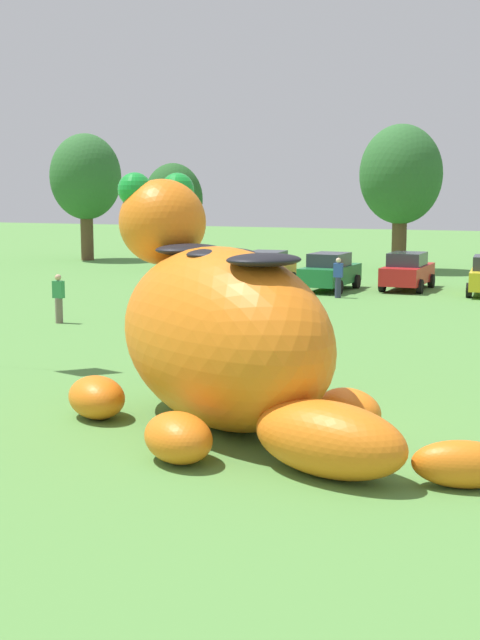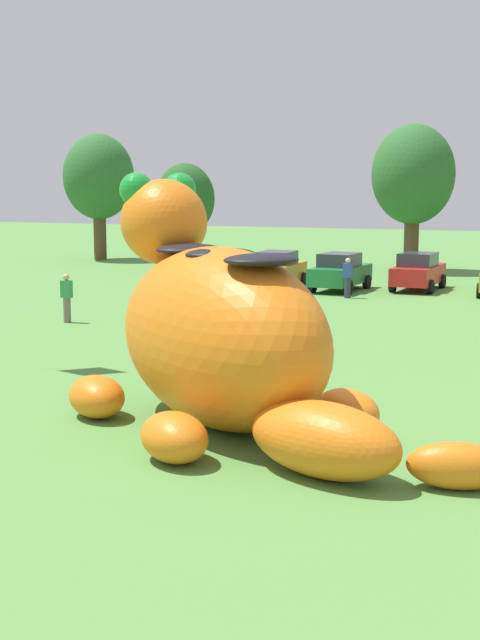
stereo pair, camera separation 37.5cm
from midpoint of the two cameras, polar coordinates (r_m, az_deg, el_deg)
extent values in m
plane|color=#568E42|center=(17.84, 3.17, -6.82)|extent=(160.00, 160.00, 0.00)
ellipsoid|color=orange|center=(17.53, -0.63, -1.10)|extent=(6.94, 6.45, 3.57)
ellipsoid|color=orange|center=(19.72, -4.37, 6.30)|extent=(2.80, 2.77, 1.89)
sphere|color=green|center=(19.75, -6.13, 8.34)|extent=(0.75, 0.75, 0.75)
sphere|color=green|center=(20.18, -3.38, 8.37)|extent=(0.75, 0.75, 0.75)
ellipsoid|color=black|center=(18.60, -2.73, 4.56)|extent=(1.79, 1.83, 0.24)
ellipsoid|color=black|center=(17.33, -0.64, 4.27)|extent=(1.79, 1.83, 0.24)
ellipsoid|color=black|center=(15.95, 2.06, 3.88)|extent=(1.79, 1.83, 0.24)
ellipsoid|color=orange|center=(18.58, -8.62, -4.89)|extent=(1.88, 1.81, 0.87)
ellipsoid|color=orange|center=(20.24, 2.00, -3.67)|extent=(1.88, 1.81, 0.87)
ellipsoid|color=orange|center=(15.51, -3.55, -7.53)|extent=(1.88, 1.81, 0.87)
ellipsoid|color=orange|center=(17.33, 7.50, -5.86)|extent=(1.88, 1.81, 0.87)
ellipsoid|color=orange|center=(14.75, 6.15, -7.66)|extent=(3.17, 2.27, 1.25)
ellipsoid|color=orange|center=(14.61, 14.59, -9.05)|extent=(1.77, 1.11, 0.76)
cube|color=orange|center=(41.60, 2.72, 3.08)|extent=(1.90, 4.18, 0.80)
cube|color=#2D333D|center=(41.39, 2.66, 4.02)|extent=(1.59, 2.04, 0.60)
cylinder|color=black|center=(43.10, 2.12, 2.74)|extent=(0.27, 0.65, 0.64)
cylinder|color=black|center=(42.62, 4.30, 2.66)|extent=(0.27, 0.65, 0.64)
cylinder|color=black|center=(40.69, 1.04, 2.39)|extent=(0.27, 0.65, 0.64)
cylinder|color=black|center=(40.19, 3.34, 2.30)|extent=(0.27, 0.65, 0.64)
cube|color=#1E7238|center=(40.67, 6.73, 2.90)|extent=(1.98, 4.21, 0.80)
cube|color=#2D333D|center=(40.47, 6.68, 3.87)|extent=(1.63, 2.07, 0.60)
cylinder|color=black|center=(42.19, 6.22, 2.57)|extent=(0.28, 0.66, 0.64)
cylinder|color=black|center=(41.64, 8.41, 2.45)|extent=(0.28, 0.66, 0.64)
cylinder|color=black|center=(39.83, 4.95, 2.23)|extent=(0.28, 0.66, 0.64)
cylinder|color=black|center=(39.24, 7.26, 2.09)|extent=(0.28, 0.66, 0.64)
cube|color=red|center=(41.44, 11.64, 2.89)|extent=(1.85, 4.16, 0.80)
cube|color=#2D333D|center=(41.23, 11.62, 3.84)|extent=(1.57, 2.02, 0.60)
cylinder|color=black|center=(42.90, 10.90, 2.56)|extent=(0.26, 0.65, 0.64)
cylinder|color=black|center=(42.54, 13.13, 2.44)|extent=(0.26, 0.65, 0.64)
cylinder|color=black|center=(40.45, 10.05, 2.22)|extent=(0.26, 0.65, 0.64)
cylinder|color=black|center=(40.06, 12.40, 2.09)|extent=(0.26, 0.65, 0.64)
cylinder|color=black|center=(39.09, 15.42, 1.83)|extent=(0.28, 0.65, 0.64)
cylinder|color=brown|center=(57.88, -8.80, 5.24)|extent=(0.81, 0.81, 2.82)
ellipsoid|color=#2D662D|center=(57.79, -8.89, 9.09)|extent=(4.51, 4.51, 5.41)
cylinder|color=brown|center=(51.72, -3.30, 4.54)|extent=(0.61, 0.61, 2.12)
ellipsoid|color=#235623|center=(51.59, -3.33, 7.78)|extent=(3.39, 3.39, 4.07)
cylinder|color=brown|center=(50.35, 11.15, 4.70)|extent=(0.81, 0.81, 2.85)
ellipsoid|color=#2D662D|center=(50.24, 11.29, 9.18)|extent=(4.56, 4.56, 5.47)
cylinder|color=#726656|center=(31.52, -10.72, 0.63)|extent=(0.26, 0.26, 0.88)
cube|color=#338C4C|center=(31.43, -10.76, 1.97)|extent=(0.38, 0.22, 0.60)
sphere|color=tan|center=(31.38, -10.78, 2.73)|extent=(0.22, 0.22, 0.22)
cylinder|color=#2D334C|center=(38.05, 7.21, 2.07)|extent=(0.26, 0.26, 0.88)
cube|color=#2D4CA5|center=(37.97, 7.23, 3.18)|extent=(0.38, 0.22, 0.60)
sphere|color=beige|center=(37.93, 7.24, 3.81)|extent=(0.22, 0.22, 0.22)
camera|label=1|loc=(0.19, -89.42, 0.09)|focal=49.77mm
camera|label=2|loc=(0.19, 90.58, -0.09)|focal=49.77mm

